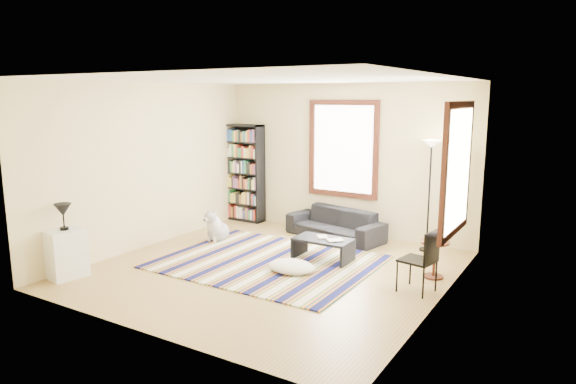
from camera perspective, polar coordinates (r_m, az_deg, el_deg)
The scene contains 21 objects.
floor at distance 7.83m, azimuth -1.92°, elevation -8.88°, with size 5.00×5.00×0.10m, color #A7864C.
ceiling at distance 7.39m, azimuth -2.06°, elevation 12.83°, with size 5.00×5.00×0.10m, color white.
wall_back at distance 9.69m, azimuth 6.32°, elevation 3.65°, with size 5.00×0.10×2.80m, color #D0BA8C.
wall_front at distance 5.56m, azimuth -16.56°, elevation -1.89°, with size 5.00×0.10×2.80m, color #D0BA8C.
wall_left at distance 9.12m, azimuth -15.54°, elevation 2.89°, with size 0.10×5.00×2.80m, color #D0BA8C.
wall_right at distance 6.46m, azimuth 17.29°, elevation -0.24°, with size 0.10×5.00×2.80m, color #D0BA8C.
window_back at distance 9.60m, azimuth 6.14°, elevation 4.79°, with size 1.20×0.06×1.60m, color white.
window_right at distance 7.22m, azimuth 18.32°, elevation 2.41°, with size 0.06×1.20×1.60m, color white.
rug at distance 8.12m, azimuth -2.27°, elevation -7.72°, with size 3.21×2.57×0.02m, color #0D1142.
sofa at distance 9.42m, azimuth 5.26°, elevation -3.54°, with size 1.83×0.72×0.54m, color black.
bookshelf at distance 10.66m, azimuth -4.99°, elevation 2.13°, with size 0.90×0.30×2.00m, color black.
coffee_table at distance 8.16m, azimuth 3.91°, elevation -6.40°, with size 0.90×0.50×0.36m, color black.
book_a at distance 8.15m, azimuth 3.30°, elevation -5.02°, with size 0.21×0.15×0.02m, color beige.
book_b at distance 8.08m, azimuth 5.04°, elevation -5.17°, with size 0.18×0.25×0.02m, color beige.
floor_cushion at distance 7.64m, azimuth 0.39°, elevation -8.28°, with size 0.72×0.54×0.18m, color beige.
floor_lamp at distance 8.79m, azimuth 15.40°, elevation -0.48°, with size 0.30×0.30×1.86m, color black, non-canonical shape.
side_table at distance 7.66m, azimuth 15.93°, elevation -7.22°, with size 0.40×0.40×0.54m, color #411B10.
folding_chair at distance 7.03m, azimuth 14.17°, elevation -7.38°, with size 0.42×0.40×0.86m, color black.
white_cabinet at distance 8.02m, azimuth -23.40°, elevation -6.30°, with size 0.38×0.50×0.70m, color white.
table_lamp at distance 7.89m, azimuth -23.69°, elevation -2.54°, with size 0.24×0.24×0.38m, color black, non-canonical shape.
dog at distance 9.29m, azimuth -7.79°, elevation -3.67°, with size 0.41×0.58×0.58m, color silver, non-canonical shape.
Camera 1 is at (4.06, -6.17, 2.56)m, focal length 32.00 mm.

